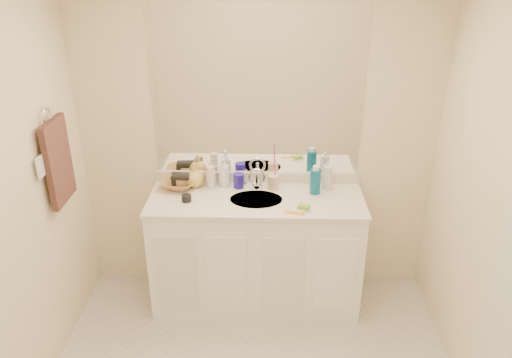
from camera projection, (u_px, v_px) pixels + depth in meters
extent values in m
cube|color=#F2E4BD|center=(257.00, 141.00, 3.63)|extent=(2.60, 0.02, 2.40)
cube|color=white|center=(256.00, 252.00, 3.71)|extent=(1.50, 0.55, 0.85)
cube|color=white|center=(256.00, 200.00, 3.52)|extent=(1.52, 0.57, 0.03)
cube|color=silver|center=(257.00, 177.00, 3.73)|extent=(1.52, 0.03, 0.08)
cylinder|color=#B6AD9F|center=(256.00, 201.00, 3.50)|extent=(0.37, 0.37, 0.02)
cylinder|color=silver|center=(257.00, 181.00, 3.64)|extent=(0.02, 0.02, 0.11)
cube|color=white|center=(257.00, 93.00, 3.47)|extent=(1.48, 0.01, 1.20)
cylinder|color=#21169C|center=(239.00, 181.00, 3.64)|extent=(0.08, 0.08, 0.11)
cylinder|color=beige|center=(273.00, 182.00, 3.62)|extent=(0.09, 0.09, 0.11)
cylinder|color=#F13F9C|center=(275.00, 170.00, 3.58)|extent=(0.02, 0.04, 0.20)
cylinder|color=#0A5C80|center=(315.00, 182.00, 3.54)|extent=(0.10, 0.10, 0.18)
cylinder|color=silver|center=(327.00, 178.00, 3.61)|extent=(0.09, 0.09, 0.18)
cube|color=white|center=(304.00, 209.00, 3.35)|extent=(0.11, 0.10, 0.01)
cube|color=#72BC2D|center=(304.00, 207.00, 3.34)|extent=(0.09, 0.08, 0.03)
cube|color=orange|center=(294.00, 213.00, 3.31)|extent=(0.14, 0.06, 0.01)
cylinder|color=black|center=(186.00, 198.00, 3.46)|extent=(0.09, 0.09, 0.05)
cylinder|color=silver|center=(211.00, 178.00, 3.61)|extent=(0.06, 0.06, 0.18)
imported|color=white|center=(224.00, 172.00, 3.65)|extent=(0.10, 0.10, 0.22)
imported|color=beige|center=(211.00, 175.00, 3.67)|extent=(0.07, 0.07, 0.16)
imported|color=#DCBA55|center=(195.00, 175.00, 3.65)|extent=(0.17, 0.17, 0.17)
imported|color=#9D723F|center=(179.00, 183.00, 3.65)|extent=(0.30, 0.30, 0.06)
cylinder|color=black|center=(181.00, 176.00, 3.63)|extent=(0.13, 0.07, 0.06)
torus|color=silver|center=(47.00, 116.00, 3.03)|extent=(0.01, 0.11, 0.11)
cube|color=#301C19|center=(58.00, 162.00, 3.16)|extent=(0.04, 0.32, 0.55)
cube|color=white|center=(40.00, 167.00, 2.96)|extent=(0.01, 0.08, 0.13)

